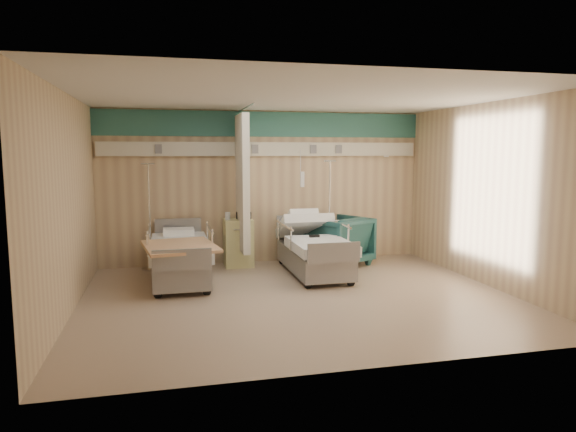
% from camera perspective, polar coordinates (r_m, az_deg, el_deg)
% --- Properties ---
extents(ground, '(6.00, 5.00, 0.00)m').
position_cam_1_polar(ground, '(7.37, 1.17, -9.00)').
color(ground, tan).
rests_on(ground, ground).
extents(room_walls, '(6.04, 5.04, 2.82)m').
position_cam_1_polar(room_walls, '(7.32, 0.47, 5.68)').
color(room_walls, tan).
rests_on(room_walls, ground).
extents(bed_right, '(1.00, 2.16, 0.63)m').
position_cam_1_polar(bed_right, '(8.67, 2.87, -4.41)').
color(bed_right, white).
rests_on(bed_right, ground).
extents(bed_left, '(1.00, 2.16, 0.63)m').
position_cam_1_polar(bed_left, '(8.34, -11.87, -5.02)').
color(bed_left, white).
rests_on(bed_left, ground).
extents(bedside_cabinet, '(0.50, 0.48, 0.85)m').
position_cam_1_polar(bedside_cabinet, '(9.28, -5.54, -2.98)').
color(bedside_cabinet, '#CEC980').
rests_on(bedside_cabinet, ground).
extents(visitor_armchair, '(1.29, 1.30, 0.89)m').
position_cam_1_polar(visitor_armchair, '(9.40, 5.66, -2.72)').
color(visitor_armchair, '#1D4949').
rests_on(visitor_armchair, ground).
extents(waffle_blanket, '(0.80, 0.78, 0.07)m').
position_cam_1_polar(waffle_blanket, '(9.28, 5.67, 0.15)').
color(waffle_blanket, white).
rests_on(waffle_blanket, visitor_armchair).
extents(iv_stand_right, '(0.34, 0.34, 1.90)m').
position_cam_1_polar(iv_stand_right, '(9.54, 4.59, -2.92)').
color(iv_stand_right, silver).
rests_on(iv_stand_right, ground).
extents(iv_stand_left, '(0.33, 0.33, 1.86)m').
position_cam_1_polar(iv_stand_left, '(9.29, -15.01, -3.46)').
color(iv_stand_left, silver).
rests_on(iv_stand_left, ground).
extents(call_remote, '(0.17, 0.07, 0.04)m').
position_cam_1_polar(call_remote, '(8.60, 2.95, -2.24)').
color(call_remote, black).
rests_on(call_remote, bed_right).
extents(tan_blanket, '(1.18, 1.40, 0.04)m').
position_cam_1_polar(tan_blanket, '(7.82, -11.93, -3.31)').
color(tan_blanket, tan).
rests_on(tan_blanket, bed_left).
extents(toiletry_bag, '(0.26, 0.20, 0.13)m').
position_cam_1_polar(toiletry_bag, '(9.24, -4.95, 0.06)').
color(toiletry_bag, black).
rests_on(toiletry_bag, bedside_cabinet).
extents(white_cup, '(0.09, 0.09, 0.13)m').
position_cam_1_polar(white_cup, '(9.18, -6.72, 0.00)').
color(white_cup, white).
rests_on(white_cup, bedside_cabinet).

